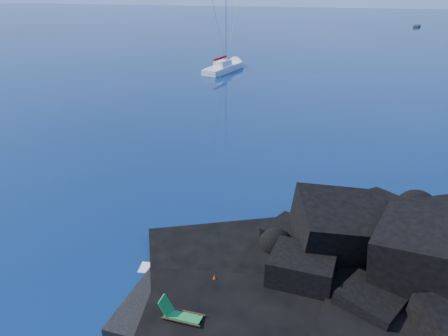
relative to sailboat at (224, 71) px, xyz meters
The scene contains 10 objects.
ground 53.11m from the sailboat, 83.18° to the right, with size 400.00×400.00×0.00m, color #031436.
headland 53.35m from the sailboat, 68.78° to the right, with size 24.00×24.00×3.60m, color black, non-canonical shape.
beach 53.34m from the sailboat, 78.31° to the right, with size 8.50×6.00×0.70m, color black.
surf_foam 49.05m from the sailboat, 76.67° to the right, with size 10.00×8.00×0.06m, color white, non-canonical shape.
sailboat is the anchor object (origin of this frame).
deck_chair 54.57m from the sailboat, 79.92° to the right, with size 1.79×0.78×1.23m, color #1B7D35, non-canonical shape.
towel 54.24m from the sailboat, 80.03° to the right, with size 1.79×0.85×0.05m, color white.
sunbather 54.24m from the sailboat, 80.03° to the right, with size 1.70×0.46×0.25m, color #E7A679, non-canonical shape.
marker_cone 51.92m from the sailboat, 78.63° to the right, with size 0.31×0.31×0.48m, color #FF540D.
distant_boat_a 82.92m from the sailboat, 60.11° to the left, with size 1.34×4.32×0.58m, color #28282D.
Camera 1 is at (7.87, -14.59, 13.97)m, focal length 35.00 mm.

